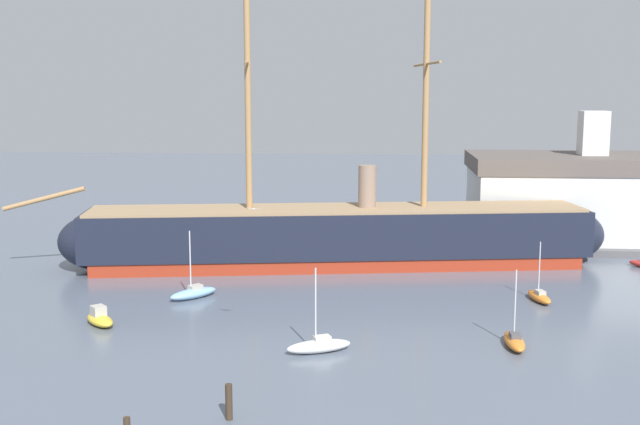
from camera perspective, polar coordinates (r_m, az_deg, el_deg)
name	(u,v)px	position (r m, az deg, el deg)	size (l,w,h in m)	color
tall_ship	(337,236)	(85.13, 1.26, -1.69)	(64.64, 16.65, 31.23)	maroon
sailboat_near_centre	(319,345)	(58.05, -0.07, -9.63)	(5.05, 3.28, 6.34)	silver
motorboat_mid_left	(100,319)	(66.91, -15.71, -7.43)	(3.70, 3.83, 1.58)	gold
sailboat_mid_right	(514,340)	(61.00, 13.94, -9.01)	(1.46, 4.51, 5.84)	orange
sailboat_alongside_bow	(193,293)	(73.45, -9.18, -5.77)	(4.38, 4.57, 6.34)	#7FB2D6
sailboat_alongside_stern	(539,296)	(74.26, 15.64, -5.89)	(2.15, 4.36, 5.46)	orange
dinghy_far_left	(105,247)	(97.73, -15.34, -2.46)	(2.49, 1.25, 0.57)	gray
motorboat_distant_centre	(349,235)	(101.55, 2.14, -1.61)	(3.25, 3.36, 1.39)	orange
mooring_piling_left_pair	(229,402)	(47.07, -6.64, -13.51)	(0.42, 0.42, 2.15)	#382B1E
dockside_warehouse_right	(638,200)	(105.15, 22.07, 0.86)	(44.65, 18.70, 16.45)	#565659
seagull_in_flight	(254,209)	(56.41, -4.81, 0.27)	(1.04, 0.41, 0.13)	silver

